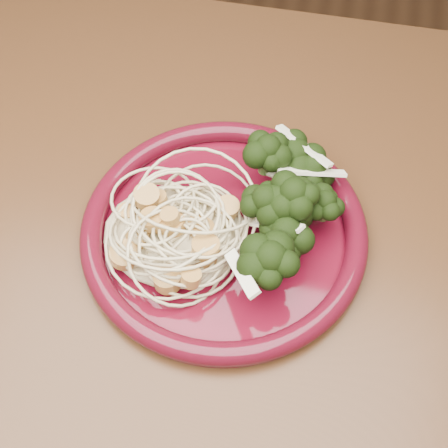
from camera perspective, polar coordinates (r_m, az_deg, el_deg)
dining_table at (r=0.62m, az=5.05°, el=-12.46°), size 1.20×0.80×0.75m
dinner_plate at (r=0.55m, az=0.00°, el=-0.62°), size 0.32×0.32×0.02m
spaghetti_pile at (r=0.54m, az=-4.66°, el=-0.45°), size 0.15×0.14×0.03m
scallop_cluster at (r=0.52m, az=-4.92°, el=1.68°), size 0.15×0.15×0.04m
broccoli_pile at (r=0.54m, az=5.73°, el=1.20°), size 0.13×0.17×0.05m
onion_garnish at (r=0.52m, az=6.01°, el=3.24°), size 0.09×0.11×0.05m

